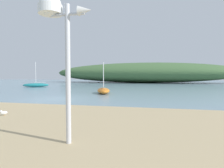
{
  "coord_description": "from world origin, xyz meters",
  "views": [
    {
      "loc": [
        7.28,
        -12.69,
        1.84
      ],
      "look_at": [
        3.79,
        3.75,
        1.03
      ],
      "focal_mm": 28.69,
      "sensor_mm": 36.0,
      "label": 1
    }
  ],
  "objects": [
    {
      "name": "sailboat_outer_mooring",
      "position": [
        2.64,
        4.95,
        0.3
      ],
      "size": [
        2.14,
        3.48,
        3.18
      ],
      "color": "orange",
      "rests_on": "ground"
    },
    {
      "name": "seagull_by_mast",
      "position": [
        1.45,
        -6.55,
        0.33
      ],
      "size": [
        0.27,
        0.28,
        0.23
      ],
      "color": "orange",
      "rests_on": "beach_sand"
    },
    {
      "name": "sailboat_west_reach",
      "position": [
        -10.46,
        12.53,
        0.32
      ],
      "size": [
        4.08,
        2.49,
        4.02
      ],
      "color": "teal",
      "rests_on": "ground"
    },
    {
      "name": "distant_hill",
      "position": [
        5.73,
        33.55,
        2.54
      ],
      "size": [
        46.73,
        12.38,
        5.07
      ],
      "primitive_type": "ellipsoid",
      "color": "#476B3D",
      "rests_on": "ground"
    },
    {
      "name": "mast_structure",
      "position": [
        5.06,
        -8.74,
        3.19
      ],
      "size": [
        1.31,
        0.57,
        3.57
      ],
      "color": "silver",
      "rests_on": "beach_sand"
    },
    {
      "name": "ground_plane",
      "position": [
        0.0,
        0.0,
        0.0
      ],
      "size": [
        120.0,
        120.0,
        0.0
      ],
      "primitive_type": "plane",
      "color": "#7A99A8"
    }
  ]
}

